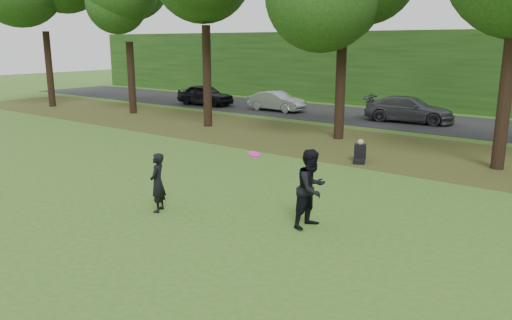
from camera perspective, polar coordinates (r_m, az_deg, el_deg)
The scene contains 9 objects.
ground at distance 10.53m, azimuth -13.20°, elevation -10.90°, with size 120.00×120.00×0.00m, color #355C1C.
leaf_litter at distance 20.85m, azimuth 15.48°, elevation 1.07°, with size 60.00×7.00×0.01m, color #3E3416.
street at distance 28.32m, azimuth 21.68°, elevation 3.76°, with size 70.00×7.00×0.02m, color black.
far_hedge at distance 33.86m, azimuth 24.94°, elevation 9.13°, with size 70.00×3.00×5.00m, color #1A3F12.
player_left at distance 12.98m, azimuth -11.18°, elevation -2.54°, with size 0.56×0.37×1.53m, color black.
player_right at distance 11.71m, azimuth 6.36°, elevation -3.25°, with size 0.91×0.71×1.87m, color black.
parked_cars at distance 27.13m, azimuth 20.71°, elevation 4.94°, with size 34.63×3.58×1.45m.
frisbee at distance 11.85m, azimuth -0.22°, elevation 0.68°, with size 0.36×0.37×0.14m.
seated_person at distance 18.49m, azimuth 11.79°, elevation 0.72°, with size 0.66×0.83×0.83m.
Camera 1 is at (7.56, -5.96, 4.26)m, focal length 35.00 mm.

